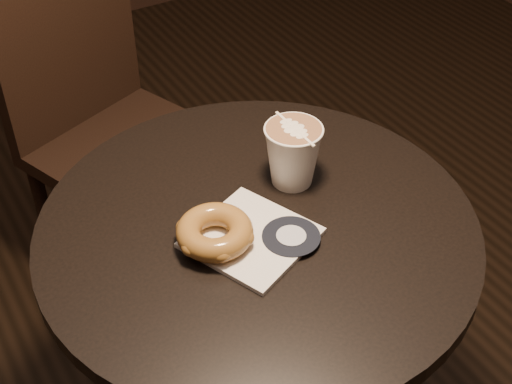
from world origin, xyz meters
TOP-DOWN VIEW (x-y plane):
  - cafe_table at (0.00, 0.00)m, footprint 0.70×0.70m
  - chair at (-0.00, 0.75)m, footprint 0.52×0.52m
  - pastry_bag at (-0.03, -0.03)m, footprint 0.22×0.22m
  - doughnut at (-0.08, -0.01)m, footprint 0.12×0.12m
  - latte_cup at (0.10, 0.06)m, footprint 0.10×0.10m

SIDE VIEW (x-z plane):
  - cafe_table at x=0.00m, z-range 0.18..0.93m
  - chair at x=0.00m, z-range 0.06..1.07m
  - pastry_bag at x=-0.03m, z-range 0.75..0.76m
  - doughnut at x=-0.08m, z-range 0.76..0.80m
  - latte_cup at x=0.10m, z-range 0.75..0.86m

